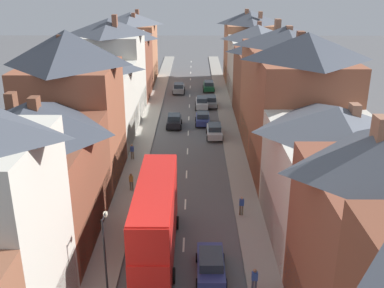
# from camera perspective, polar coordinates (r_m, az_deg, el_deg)

# --- Properties ---
(pavement_left) EXTENTS (2.20, 104.00, 0.14)m
(pavement_left) POSITION_cam_1_polar(r_m,az_deg,el_deg) (56.43, -5.64, 2.13)
(pavement_left) COLOR gray
(pavement_left) RESTS_ON ground
(pavement_right) EXTENTS (2.20, 104.00, 0.14)m
(pavement_right) POSITION_cam_1_polar(r_m,az_deg,el_deg) (56.30, 4.75, 2.11)
(pavement_right) COLOR gray
(pavement_right) RESTS_ON ground
(centre_line_dashes) EXTENTS (0.14, 97.80, 0.01)m
(centre_line_dashes) POSITION_cam_1_polar(r_m,az_deg,el_deg) (54.26, -0.48, 1.39)
(centre_line_dashes) COLOR silver
(centre_line_dashes) RESTS_ON ground
(terrace_row_left) EXTENTS (8.00, 81.41, 13.61)m
(terrace_row_left) POSITION_cam_1_polar(r_m,az_deg,el_deg) (48.00, -12.91, 5.45)
(terrace_row_left) COLOR brown
(terrace_row_left) RESTS_ON ground
(terrace_row_right) EXTENTS (8.00, 81.19, 13.55)m
(terrace_row_right) POSITION_cam_1_polar(r_m,az_deg,el_deg) (46.42, 12.10, 5.24)
(terrace_row_right) COLOR brown
(terrace_row_right) RESTS_ON ground
(double_decker_bus_lead) EXTENTS (2.74, 10.80, 5.30)m
(double_decker_bus_lead) POSITION_cam_1_polar(r_m,az_deg,el_deg) (30.20, -4.64, -9.37)
(double_decker_bus_lead) COLOR red
(double_decker_bus_lead) RESTS_ON ground
(car_near_blue) EXTENTS (1.90, 4.31, 1.57)m
(car_near_blue) POSITION_cam_1_polar(r_m,az_deg,el_deg) (29.35, 2.40, -15.00)
(car_near_blue) COLOR navy
(car_near_blue) RESTS_ON ground
(car_near_silver) EXTENTS (1.90, 3.86, 1.68)m
(car_near_silver) POSITION_cam_1_polar(r_m,az_deg,el_deg) (56.25, -2.29, 2.98)
(car_near_silver) COLOR black
(car_near_silver) RESTS_ON ground
(car_parked_left_a) EXTENTS (1.90, 4.20, 1.57)m
(car_parked_left_a) POSITION_cam_1_polar(r_m,az_deg,el_deg) (65.34, 2.39, 5.45)
(car_parked_left_a) COLOR gray
(car_parked_left_a) RESTS_ON ground
(car_parked_right_a) EXTENTS (1.90, 4.36, 1.63)m
(car_parked_right_a) POSITION_cam_1_polar(r_m,az_deg,el_deg) (52.67, 2.87, 1.70)
(car_parked_right_a) COLOR #B7BABF
(car_parked_right_a) RESTS_ON ground
(car_mid_black) EXTENTS (1.90, 4.31, 1.58)m
(car_mid_black) POSITION_cam_1_polar(r_m,az_deg,el_deg) (73.18, -1.69, 7.12)
(car_mid_black) COLOR gray
(car_mid_black) RESTS_ON ground
(car_parked_left_b) EXTENTS (1.90, 4.30, 1.64)m
(car_parked_left_b) POSITION_cam_1_polar(r_m,az_deg,el_deg) (64.59, 1.25, 5.32)
(car_parked_left_b) COLOR #B7BABF
(car_parked_left_b) RESTS_ON ground
(car_far_grey) EXTENTS (1.90, 3.85, 1.63)m
(car_far_grey) POSITION_cam_1_polar(r_m,az_deg,el_deg) (57.19, 1.37, 3.26)
(car_far_grey) COLOR navy
(car_far_grey) RESTS_ON ground
(car_parked_right_b) EXTENTS (1.90, 4.46, 1.58)m
(car_parked_right_b) POSITION_cam_1_polar(r_m,az_deg,el_deg) (74.77, 2.14, 7.41)
(car_parked_right_b) COLOR #144728
(car_parked_right_b) RESTS_ON ground
(pedestrian_near_right) EXTENTS (0.36, 0.22, 1.61)m
(pedestrian_near_right) POSITION_cam_1_polar(r_m,az_deg,el_deg) (27.98, 7.95, -16.64)
(pedestrian_near_right) COLOR #3D4256
(pedestrian_near_right) RESTS_ON pavement_right
(pedestrian_mid_left) EXTENTS (0.36, 0.22, 1.61)m
(pedestrian_mid_left) POSITION_cam_1_polar(r_m,az_deg,el_deg) (35.70, 6.31, -7.67)
(pedestrian_mid_left) COLOR brown
(pedestrian_mid_left) RESTS_ON pavement_right
(pedestrian_mid_right) EXTENTS (0.36, 0.22, 1.61)m
(pedestrian_mid_right) POSITION_cam_1_polar(r_m,az_deg,el_deg) (39.73, -7.73, -4.67)
(pedestrian_mid_right) COLOR brown
(pedestrian_mid_right) RESTS_ON pavement_left
(pedestrian_far_left) EXTENTS (0.36, 0.22, 1.61)m
(pedestrian_far_left) POSITION_cam_1_polar(r_m,az_deg,el_deg) (46.37, -7.61, -0.87)
(pedestrian_far_left) COLOR brown
(pedestrian_far_left) RESTS_ON pavement_left
(street_lamp) EXTENTS (0.20, 1.12, 5.50)m
(street_lamp) POSITION_cam_1_polar(r_m,az_deg,el_deg) (26.39, -10.95, -13.50)
(street_lamp) COLOR black
(street_lamp) RESTS_ON ground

